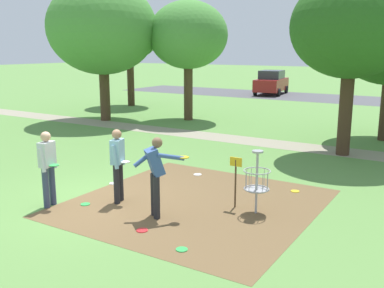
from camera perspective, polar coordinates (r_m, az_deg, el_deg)
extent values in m
plane|color=#5B8942|center=(10.60, -12.48, -7.27)|extent=(160.00, 160.00, 0.00)
cube|color=brown|center=(10.26, 0.42, -7.60)|extent=(5.26, 5.37, 0.01)
cylinder|color=#9E9EA3|center=(9.54, 8.34, -5.03)|extent=(0.05, 0.05, 1.35)
cylinder|color=#9E9EA3|center=(9.36, 8.47, -0.97)|extent=(0.24, 0.24, 0.04)
torus|color=#9E9EA3|center=(9.46, 8.39, -3.44)|extent=(0.58, 0.58, 0.02)
torus|color=#9E9EA3|center=(9.58, 8.32, -5.75)|extent=(0.55, 0.55, 0.03)
cylinder|color=#9E9EA3|center=(9.59, 8.31, -5.86)|extent=(0.48, 0.48, 0.02)
cylinder|color=gray|center=(9.43, 9.68, -4.81)|extent=(0.01, 0.01, 0.40)
cylinder|color=gray|center=(9.57, 9.75, -4.55)|extent=(0.01, 0.01, 0.40)
cylinder|color=gray|center=(9.69, 9.29, -4.33)|extent=(0.01, 0.01, 0.40)
cylinder|color=gray|center=(9.75, 8.49, -4.21)|extent=(0.01, 0.01, 0.40)
cylinder|color=gray|center=(9.72, 7.65, -4.23)|extent=(0.01, 0.01, 0.40)
cylinder|color=gray|center=(9.61, 7.05, -4.40)|extent=(0.01, 0.01, 0.40)
cylinder|color=gray|center=(9.47, 6.95, -4.65)|extent=(0.01, 0.01, 0.40)
cylinder|color=gray|center=(9.35, 7.38, -4.89)|extent=(0.01, 0.01, 0.40)
cylinder|color=gray|center=(9.29, 8.21, -5.02)|extent=(0.01, 0.01, 0.40)
cylinder|color=gray|center=(9.33, 9.10, -4.99)|extent=(0.01, 0.01, 0.40)
cylinder|color=#4C3823|center=(9.88, 5.62, -5.11)|extent=(0.04, 0.04, 1.10)
cube|color=gold|center=(9.75, 5.68, -2.30)|extent=(0.28, 0.03, 0.20)
cylinder|color=#384260|center=(10.53, -17.58, -5.06)|extent=(0.14, 0.14, 0.92)
cylinder|color=#384260|center=(10.37, -18.33, -5.38)|extent=(0.14, 0.14, 0.92)
cube|color=silver|center=(10.26, -18.22, -1.27)|extent=(0.28, 0.39, 0.56)
sphere|color=tan|center=(10.18, -18.37, 0.92)|extent=(0.22, 0.22, 0.22)
cylinder|color=silver|center=(10.41, -17.45, -1.51)|extent=(0.18, 0.12, 0.55)
cylinder|color=silver|center=(10.12, -18.78, -1.97)|extent=(0.18, 0.12, 0.55)
cylinder|color=green|center=(10.20, -17.35, -2.62)|extent=(0.22, 0.22, 0.02)
cylinder|color=#232328|center=(10.44, -9.24, -4.79)|extent=(0.14, 0.14, 0.92)
cylinder|color=#232328|center=(10.24, -9.70, -5.13)|extent=(0.14, 0.14, 0.92)
cube|color=#84B7D1|center=(10.15, -9.61, -0.96)|extent=(0.32, 0.41, 0.56)
sphere|color=#9E7051|center=(10.06, -9.69, 1.25)|extent=(0.22, 0.22, 0.22)
cylinder|color=#84B7D1|center=(10.33, -9.09, -1.19)|extent=(0.18, 0.14, 0.55)
cylinder|color=#84B7D1|center=(9.99, -9.90, -1.68)|extent=(0.18, 0.14, 0.55)
cylinder|color=white|center=(10.13, -8.62, -2.28)|extent=(0.22, 0.22, 0.02)
cylinder|color=#232328|center=(9.45, -4.93, -6.49)|extent=(0.14, 0.14, 0.92)
cylinder|color=#232328|center=(9.25, -4.59, -6.91)|extent=(0.14, 0.14, 0.92)
cube|color=#385693|center=(9.14, -4.84, -2.30)|extent=(0.52, 0.52, 0.60)
sphere|color=brown|center=(9.06, -4.52, 0.18)|extent=(0.22, 0.22, 0.22)
cylinder|color=#385693|center=(9.03, -2.76, -1.67)|extent=(0.44, 0.51, 0.21)
cylinder|color=gold|center=(9.12, -1.07, -1.71)|extent=(0.22, 0.22, 0.02)
cylinder|color=#385693|center=(9.24, -6.18, -1.86)|extent=(0.37, 0.43, 0.37)
cylinder|color=red|center=(8.83, -6.45, -11.02)|extent=(0.23, 0.23, 0.02)
cylinder|color=gold|center=(11.34, 13.15, -5.95)|extent=(0.21, 0.21, 0.02)
cylinder|color=green|center=(8.02, -1.33, -13.45)|extent=(0.21, 0.21, 0.02)
cylinder|color=green|center=(10.44, -13.59, -7.57)|extent=(0.21, 0.21, 0.02)
cylinder|color=white|center=(12.46, 0.72, -3.96)|extent=(0.23, 0.23, 0.02)
cylinder|color=white|center=(11.85, -10.13, -5.03)|extent=(0.20, 0.20, 0.02)
cylinder|color=#4C3823|center=(22.23, -11.17, 6.22)|extent=(0.49, 0.49, 2.50)
ellipsoid|color=#4C8E3D|center=(22.14, -11.52, 14.49)|extent=(5.21, 5.21, 4.43)
cylinder|color=#422D1E|center=(15.42, 19.16, 3.62)|extent=(0.43, 0.43, 2.72)
ellipsoid|color=#285B1E|center=(15.29, 19.91, 14.08)|extent=(3.87, 3.87, 3.29)
cylinder|color=#422D1E|center=(27.79, -7.91, 8.01)|extent=(0.43, 0.43, 2.99)
ellipsoid|color=#285B1E|center=(27.73, -8.09, 13.95)|extent=(3.69, 3.69, 3.14)
cylinder|color=#4C3823|center=(21.93, -0.48, 6.63)|extent=(0.43, 0.43, 2.69)
ellipsoid|color=#4C8E3D|center=(21.84, -0.50, 13.90)|extent=(3.82, 3.82, 3.24)
cube|color=#4C4C51|center=(32.93, 19.36, 5.47)|extent=(36.00, 6.00, 0.01)
cube|color=maroon|center=(35.00, 10.19, 7.55)|extent=(2.36, 4.41, 0.90)
cube|color=#2D333D|center=(34.95, 10.24, 8.81)|extent=(1.87, 2.38, 0.64)
cylinder|color=black|center=(36.52, 9.28, 7.06)|extent=(0.26, 0.62, 0.60)
cylinder|color=black|center=(36.10, 12.06, 6.89)|extent=(0.26, 0.62, 0.60)
cylinder|color=black|center=(34.01, 8.15, 6.73)|extent=(0.26, 0.62, 0.60)
cylinder|color=black|center=(33.57, 11.13, 6.55)|extent=(0.26, 0.62, 0.60)
cube|color=gray|center=(17.22, 6.91, 0.47)|extent=(40.00, 1.45, 0.00)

